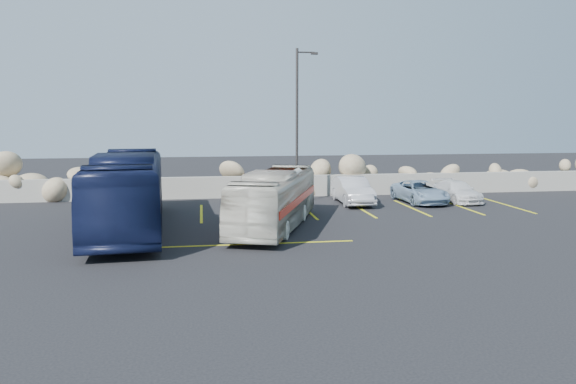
{
  "coord_description": "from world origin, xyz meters",
  "views": [
    {
      "loc": [
        -2.41,
        -19.42,
        4.54
      ],
      "look_at": [
        1.18,
        4.0,
        1.35
      ],
      "focal_mm": 35.0,
      "sensor_mm": 36.0,
      "label": 1
    }
  ],
  "objects": [
    {
      "name": "seawall",
      "position": [
        0.0,
        12.0,
        0.6
      ],
      "size": [
        60.0,
        0.4,
        1.2
      ],
      "primitive_type": "cube",
      "color": "gray",
      "rests_on": "ground"
    },
    {
      "name": "riprap_pile",
      "position": [
        0.0,
        13.2,
        1.3
      ],
      "size": [
        54.0,
        2.8,
        2.6
      ],
      "primitive_type": null,
      "color": "tan",
      "rests_on": "ground"
    },
    {
      "name": "ground",
      "position": [
        0.0,
        0.0,
        0.0
      ],
      "size": [
        90.0,
        90.0,
        0.0
      ],
      "primitive_type": "plane",
      "color": "black",
      "rests_on": "ground"
    },
    {
      "name": "car_b",
      "position": [
        5.35,
        8.86,
        0.69
      ],
      "size": [
        1.53,
        4.23,
        1.39
      ],
      "primitive_type": "imported",
      "rotation": [
        0.0,
        0.0,
        -0.01
      ],
      "color": "#BAB9BF",
      "rests_on": "ground"
    },
    {
      "name": "vintage_bus",
      "position": [
        0.5,
        3.1,
        1.18
      ],
      "size": [
        4.76,
        8.67,
        2.37
      ],
      "primitive_type": "imported",
      "rotation": [
        0.0,
        0.0,
        -0.35
      ],
      "color": "beige",
      "rests_on": "ground"
    },
    {
      "name": "car_d",
      "position": [
        8.98,
        8.65,
        0.58
      ],
      "size": [
        2.13,
        4.25,
        1.15
      ],
      "primitive_type": "imported",
      "rotation": [
        0.0,
        0.0,
        0.05
      ],
      "color": "#7E98B3",
      "rests_on": "ground"
    },
    {
      "name": "parking_lines",
      "position": [
        4.64,
        5.57,
        0.01
      ],
      "size": [
        18.16,
        9.36,
        0.01
      ],
      "color": "gold",
      "rests_on": "ground"
    },
    {
      "name": "tour_coach",
      "position": [
        -5.4,
        3.59,
        1.56
      ],
      "size": [
        3.35,
        11.32,
        3.11
      ],
      "primitive_type": "imported",
      "rotation": [
        0.0,
        0.0,
        0.07
      ],
      "color": "#0F1532",
      "rests_on": "ground"
    },
    {
      "name": "car_a",
      "position": [
        1.62,
        8.52,
        0.73
      ],
      "size": [
        2.12,
        4.42,
        1.46
      ],
      "primitive_type": "imported",
      "rotation": [
        0.0,
        0.0,
        -0.09
      ],
      "color": "silver",
      "rests_on": "ground"
    },
    {
      "name": "lamppost",
      "position": [
        2.56,
        9.5,
        4.3
      ],
      "size": [
        1.14,
        0.18,
        8.0
      ],
      "color": "#322E2D",
      "rests_on": "ground"
    },
    {
      "name": "car_c",
      "position": [
        11.1,
        8.74,
        0.55
      ],
      "size": [
        1.67,
        3.82,
        1.09
      ],
      "primitive_type": "imported",
      "rotation": [
        0.0,
        0.0,
        0.04
      ],
      "color": "silver",
      "rests_on": "ground"
    }
  ]
}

